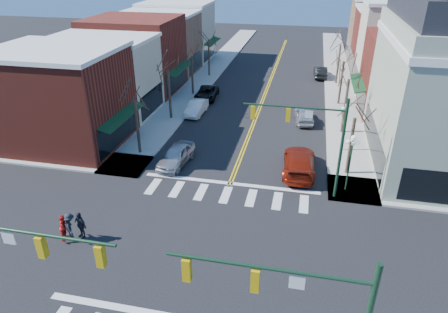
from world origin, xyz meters
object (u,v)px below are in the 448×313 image
Objects in this scene: car_right_mid at (304,115)px; car_right_far at (320,72)px; pedestrian_red_b at (65,227)px; pedestrian_dark_a at (80,225)px; car_right_near at (299,162)px; lamppost_midblock at (346,119)px; car_left_far at (207,93)px; pedestrian_dark_b at (70,226)px; lamppost_corner at (351,154)px; car_left_mid at (196,108)px; car_left_near at (176,156)px.

car_right_mid is 16.69m from car_right_far.
pedestrian_dark_a is at bearing -73.94° from pedestrian_red_b.
car_right_near reaches higher than car_right_mid.
car_left_far is at bearing 143.45° from lamppost_midblock.
pedestrian_dark_b is at bearing 65.54° from car_right_far.
pedestrian_dark_a is (-15.50, -8.77, -1.95)m from lamppost_corner.
lamppost_midblock is 18.32m from car_left_far.
car_right_far is (12.64, 16.75, 0.03)m from car_left_mid.
car_right_mid is 24.48m from pedestrian_dark_a.
lamppost_corner reaches higher than pedestrian_dark_a.
car_right_far is at bearing 94.55° from lamppost_midblock.
car_right_near is 1.31× the size of car_right_far.
car_left_mid is 0.73× the size of car_right_near.
pedestrian_red_b is (-16.30, -9.10, -1.99)m from lamppost_corner.
lamppost_midblock is at bearing 28.29° from car_left_near.
pedestrian_dark_b is (-1.58, -21.38, 0.30)m from car_left_mid.
pedestrian_dark_a is at bearing 40.31° from car_right_near.
car_left_mid is at bearing -7.19° from car_right_mid.
car_right_near is (11.04, -10.22, 0.14)m from car_left_mid.
pedestrian_red_b is at bearing -100.96° from car_left_near.
car_right_near is at bearing 65.97° from pedestrian_dark_a.
lamppost_corner reaches higher than pedestrian_dark_b.
car_left_far is at bearing 130.12° from lamppost_corner.
car_left_far is 0.83× the size of car_right_near.
car_left_mid is at bearing -10.95° from pedestrian_red_b.
pedestrian_dark_a is at bearing 66.12° from car_right_far.
lamppost_midblock reaches higher than pedestrian_red_b.
car_right_mid is 0.95× the size of car_right_far.
car_right_far reaches higher than car_left_far.
pedestrian_dark_b is at bearing -131.63° from pedestrian_dark_a.
pedestrian_red_b is at bearing 51.27° from car_right_mid.
car_left_mid is 2.48× the size of pedestrian_dark_a.
car_left_near is 29.97m from car_right_far.
lamppost_corner is 1.00× the size of lamppost_midblock.
car_left_mid is at bearing -39.89° from pedestrian_dark_b.
pedestrian_dark_a is at bearing -101.19° from pedestrian_dark_b.
lamppost_corner is at bearing 145.90° from car_right_near.
car_left_far is at bearing -31.15° from car_right_mid.
pedestrian_dark_a reaches higher than car_left_far.
lamppost_midblock is 1.02× the size of car_right_mid.
car_right_mid is at bearing -91.77° from car_right_near.
pedestrian_dark_a is at bearing 52.49° from car_right_mid.
lamppost_corner reaches higher than car_left_near.
lamppost_corner is 17.92m from pedestrian_dark_a.
pedestrian_red_b reaches higher than car_left_mid.
pedestrian_dark_a is at bearing -135.42° from lamppost_midblock.
car_left_near is 11.14m from car_left_mid.
lamppost_midblock is 7.26m from car_right_mid.
car_left_near is at bearing -23.56° from pedestrian_red_b.
car_left_near is (-13.00, -5.17, -2.19)m from lamppost_midblock.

